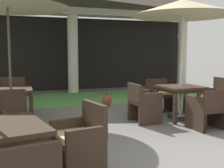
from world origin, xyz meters
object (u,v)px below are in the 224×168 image
object	(u,v)px
patio_umbrella_near_foreground	(183,9)
patio_chair_near_foreground_south	(208,109)
terracotta_urn	(107,100)
patio_umbrella_far_back	(7,0)
patio_chair_near_foreground_west	(143,103)
patio_chair_near_foreground_east	(215,99)
patio_chair_mid_left_east	(80,141)
patio_chair_far_back_south	(9,111)
patio_table_near_foreground	(181,91)
patio_chair_near_foreground_north	(160,95)
patio_chair_far_back_north	(13,96)
patio_table_far_back	(11,93)

from	to	relation	value
patio_umbrella_near_foreground	patio_chair_near_foreground_south	distance (m)	2.23
terracotta_urn	patio_umbrella_far_back	bearing A→B (deg)	-160.54
patio_chair_near_foreground_west	patio_chair_near_foreground_south	bearing A→B (deg)	44.97
patio_chair_near_foreground_east	patio_chair_mid_left_east	distance (m)	4.30
patio_umbrella_near_foreground	patio_chair_far_back_south	xyz separation A→B (m)	(-3.60, 0.06, -2.02)
patio_chair_near_foreground_east	patio_table_near_foreground	bearing A→B (deg)	90.00
patio_umbrella_far_back	patio_chair_near_foreground_north	bearing A→B (deg)	-1.61
patio_umbrella_near_foreground	patio_chair_near_foreground_east	size ratio (longest dim) A/B	3.00
patio_chair_mid_left_east	patio_umbrella_far_back	world-z (taller)	patio_umbrella_far_back
patio_umbrella_near_foreground	patio_chair_far_back_south	world-z (taller)	patio_umbrella_near_foreground
patio_umbrella_near_foreground	terracotta_urn	bearing A→B (deg)	120.73
patio_umbrella_near_foreground	patio_chair_near_foreground_east	world-z (taller)	patio_umbrella_near_foreground
patio_umbrella_near_foreground	patio_chair_far_back_north	world-z (taller)	patio_umbrella_near_foreground
patio_chair_far_back_north	patio_chair_near_foreground_north	bearing A→B (deg)	164.56
patio_table_near_foreground	patio_chair_near_foreground_south	world-z (taller)	patio_chair_near_foreground_south
patio_umbrella_near_foreground	patio_umbrella_far_back	distance (m)	3.73
patio_chair_mid_left_east	patio_table_far_back	bearing A→B (deg)	2.51
patio_chair_mid_left_east	patio_chair_far_back_north	xyz separation A→B (m)	(-0.80, 4.19, -0.01)
patio_umbrella_far_back	patio_chair_far_back_south	bearing A→B (deg)	-91.43
patio_chair_near_foreground_west	patio_umbrella_far_back	xyz separation A→B (m)	(-2.65, 1.05, 2.16)
patio_chair_near_foreground_east	patio_chair_far_back_south	world-z (taller)	patio_chair_near_foreground_east
patio_chair_near_foreground_east	terracotta_urn	size ratio (longest dim) A/B	2.11
patio_chair_mid_left_east	patio_table_far_back	distance (m)	3.33
patio_chair_near_foreground_north	patio_chair_mid_left_east	size ratio (longest dim) A/B	0.93
patio_table_far_back	patio_table_near_foreground	bearing A→B (deg)	-16.02
patio_chair_mid_left_east	patio_chair_far_back_north	distance (m)	4.26
patio_chair_near_foreground_west	patio_chair_near_foreground_north	distance (m)	1.31
patio_chair_near_foreground_west	terracotta_urn	xyz separation A→B (m)	(-0.20, 1.92, -0.24)
patio_umbrella_near_foreground	terracotta_urn	size ratio (longest dim) A/B	6.34
patio_umbrella_far_back	patio_chair_far_back_south	distance (m)	2.39
patio_table_far_back	terracotta_urn	bearing A→B (deg)	19.46
patio_chair_mid_left_east	patio_chair_far_back_north	bearing A→B (deg)	-1.04
patio_umbrella_near_foreground	patio_chair_near_foreground_south	world-z (taller)	patio_umbrella_near_foreground
patio_chair_near_foreground_west	patio_chair_far_back_north	xyz separation A→B (m)	(-2.63, 2.02, -0.01)
patio_chair_near_foreground_east	patio_chair_far_back_south	size ratio (longest dim) A/B	1.08
patio_chair_near_foreground_east	patio_chair_near_foreground_north	world-z (taller)	patio_chair_near_foreground_east
patio_chair_near_foreground_west	patio_chair_far_back_north	size ratio (longest dim) A/B	0.97
patio_chair_near_foreground_south	patio_chair_mid_left_east	bearing A→B (deg)	-157.19
patio_chair_mid_left_east	patio_chair_far_back_south	distance (m)	2.40
patio_chair_near_foreground_west	patio_chair_near_foreground_north	world-z (taller)	patio_chair_near_foreground_west
patio_chair_far_back_north	terracotta_urn	distance (m)	2.44
patio_chair_near_foreground_south	patio_chair_far_back_south	world-z (taller)	patio_chair_far_back_south
patio_chair_mid_left_east	patio_chair_far_back_south	bearing A→B (deg)	8.81
patio_chair_near_foreground_east	patio_chair_near_foreground_west	size ratio (longest dim) A/B	1.07
patio_chair_mid_left_east	patio_table_far_back	xyz separation A→B (m)	(-0.82, 3.22, 0.19)
patio_chair_near_foreground_south	terracotta_urn	xyz separation A→B (m)	(-1.15, 2.82, -0.21)
patio_umbrella_near_foreground	patio_chair_far_back_south	size ratio (longest dim) A/B	3.25
patio_chair_mid_left_east	patio_chair_near_foreground_west	bearing A→B (deg)	-52.03
patio_umbrella_far_back	patio_chair_near_foreground_west	bearing A→B (deg)	-21.66
patio_table_near_foreground	patio_chair_far_back_south	bearing A→B (deg)	179.08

